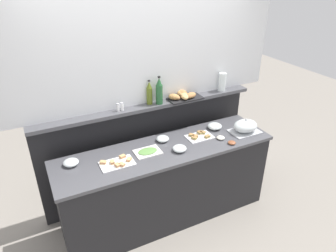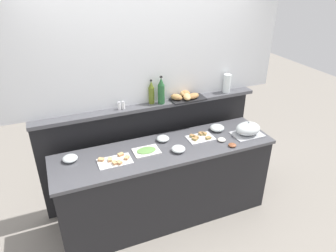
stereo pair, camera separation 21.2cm
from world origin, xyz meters
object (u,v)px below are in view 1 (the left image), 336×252
object	(u,v)px
sandwich_platter_side	(199,136)
sandwich_platter_front	(117,163)
glass_bowl_medium	(215,126)
salt_shaker	(118,107)
glass_bowl_extra	(180,149)
wine_bottle_green	(159,91)
pepper_shaker	(122,106)
bread_basket	(182,96)
cold_cuts_platter	(148,152)
glass_bowl_large	(71,163)
water_carafe	(222,82)
glass_bowl_small	(163,139)
olive_oil_bottle	(149,93)
serving_cloche	(245,126)
condiment_bowl_cream	(221,138)
condiment_bowl_red	(232,143)

from	to	relation	value
sandwich_platter_side	sandwich_platter_front	bearing A→B (deg)	-174.71
glass_bowl_medium	sandwich_platter_side	bearing A→B (deg)	-161.44
glass_bowl_medium	salt_shaker	size ratio (longest dim) A/B	1.91
sandwich_platter_side	glass_bowl_extra	distance (m)	0.37
glass_bowl_medium	wine_bottle_green	size ratio (longest dim) A/B	0.52
sandwich_platter_front	glass_bowl_medium	world-z (taller)	glass_bowl_medium
pepper_shaker	sandwich_platter_front	bearing A→B (deg)	-116.83
bread_basket	pepper_shaker	bearing A→B (deg)	179.42
cold_cuts_platter	glass_bowl_medium	distance (m)	0.91
glass_bowl_large	water_carafe	distance (m)	1.97
sandwich_platter_side	glass_bowl_small	world-z (taller)	glass_bowl_small
glass_bowl_small	water_carafe	xyz separation A→B (m)	(0.93, 0.26, 0.42)
olive_oil_bottle	serving_cloche	bearing A→B (deg)	-28.95
sandwich_platter_side	glass_bowl_small	size ratio (longest dim) A/B	2.11
sandwich_platter_side	condiment_bowl_cream	bearing A→B (deg)	-36.63
glass_bowl_large	glass_bowl_extra	distance (m)	1.08
sandwich_platter_side	glass_bowl_medium	xyz separation A→B (m)	(0.27, 0.09, 0.02)
cold_cuts_platter	glass_bowl_large	xyz separation A→B (m)	(-0.75, 0.12, 0.02)
salt_shaker	glass_bowl_small	bearing A→B (deg)	-33.45
sandwich_platter_front	bread_basket	distance (m)	1.11
olive_oil_bottle	bread_basket	distance (m)	0.41
glass_bowl_large	bread_basket	distance (m)	1.43
wine_bottle_green	pepper_shaker	distance (m)	0.44
glass_bowl_small	olive_oil_bottle	bearing A→B (deg)	94.06
sandwich_platter_front	salt_shaker	distance (m)	0.61
glass_bowl_extra	salt_shaker	distance (m)	0.78
serving_cloche	condiment_bowl_cream	bearing A→B (deg)	-178.75
serving_cloche	olive_oil_bottle	distance (m)	1.15
olive_oil_bottle	wine_bottle_green	xyz separation A→B (m)	(0.10, -0.04, 0.02)
sandwich_platter_front	cold_cuts_platter	bearing A→B (deg)	9.46
wine_bottle_green	glass_bowl_extra	bearing A→B (deg)	-91.29
wine_bottle_green	condiment_bowl_cream	bearing A→B (deg)	-43.88
cold_cuts_platter	water_carafe	world-z (taller)	water_carafe
salt_shaker	water_carafe	world-z (taller)	water_carafe
condiment_bowl_cream	glass_bowl_large	bearing A→B (deg)	171.68
condiment_bowl_red	olive_oil_bottle	xyz separation A→B (m)	(-0.66, 0.67, 0.44)
wine_bottle_green	salt_shaker	distance (m)	0.48
glass_bowl_extra	sandwich_platter_front	bearing A→B (deg)	174.46
olive_oil_bottle	salt_shaker	size ratio (longest dim) A/B	3.17
sandwich_platter_side	water_carafe	distance (m)	0.77
glass_bowl_small	glass_bowl_extra	bearing A→B (deg)	-75.25
glass_bowl_medium	olive_oil_bottle	distance (m)	0.86
glass_bowl_large	olive_oil_bottle	bearing A→B (deg)	17.45
sandwich_platter_front	serving_cloche	xyz separation A→B (m)	(1.51, -0.04, 0.06)
wine_bottle_green	water_carafe	distance (m)	0.85
sandwich_platter_side	wine_bottle_green	world-z (taller)	wine_bottle_green
salt_shaker	wine_bottle_green	bearing A→B (deg)	-1.92
glass_bowl_small	wine_bottle_green	distance (m)	0.52
cold_cuts_platter	glass_bowl_extra	world-z (taller)	glass_bowl_extra
sandwich_platter_front	serving_cloche	bearing A→B (deg)	-1.63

